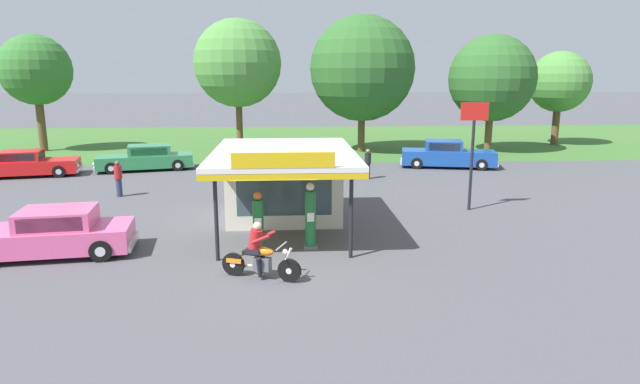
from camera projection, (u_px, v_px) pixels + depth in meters
The scene contains 19 objects.
ground_plane at pixel (275, 264), 15.70m from camera, with size 300.00×300.00×0.00m, color #4C4C51.
grass_verge_strip at pixel (281, 141), 44.95m from camera, with size 120.00×24.00×0.01m, color #3D6B2D.
service_station_kiosk at pixel (284, 177), 20.13m from camera, with size 4.87×7.27×3.27m.
gas_pump_nearside at pixel (258, 223), 16.89m from camera, with size 0.44×0.44×1.86m.
gas_pump_offside at pixel (310, 218), 16.96m from camera, with size 0.44×0.44×2.12m.
motorcycle_with_rider at pixel (259, 255), 14.48m from camera, with size 2.16×1.01×1.58m.
featured_classic_sedan at pixel (52, 234), 16.35m from camera, with size 5.06×2.44×1.44m.
parked_car_back_row_centre at pixel (146, 159), 31.00m from camera, with size 5.70×3.00×1.44m.
parked_car_back_row_centre_right at pixel (447, 155), 31.92m from camera, with size 5.82×2.98×1.60m.
parked_car_second_row_spare at pixel (278, 164), 29.01m from camera, with size 5.79×3.25×1.56m.
parked_car_back_row_left at pixel (25, 165), 29.09m from camera, with size 5.72×2.83×1.40m.
bystander_standing_back_lot at pixel (368, 163), 28.33m from camera, with size 0.34×0.34×1.59m.
bystander_chatting_near_pumps at pixel (118, 178), 24.21m from camera, with size 0.34×0.34×1.63m.
tree_oak_right at pixel (493, 79), 37.66m from camera, with size 6.01×6.01×8.14m.
tree_oak_left at pixel (238, 63), 37.00m from camera, with size 6.00×6.00×9.15m.
tree_oak_centre at pixel (362, 69), 37.45m from camera, with size 7.29×7.29×9.44m.
tree_oak_far_left at pixel (35, 70), 37.71m from camera, with size 4.90×4.90×8.17m.
tree_oak_distant_spare at pixel (560, 82), 41.36m from camera, with size 4.61×4.61×7.16m.
roadside_pole_sign at pixel (473, 137), 21.39m from camera, with size 1.10×0.12×4.33m.
Camera 1 is at (0.34, -14.94, 5.41)m, focal length 30.28 mm.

